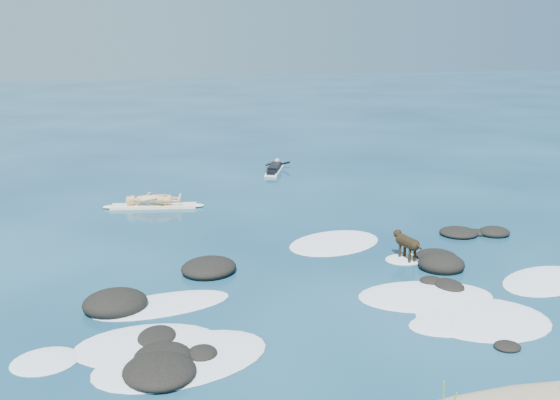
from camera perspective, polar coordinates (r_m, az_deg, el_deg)
name	(u,v)px	position (r m, az deg, el deg)	size (l,w,h in m)	color
ground	(309,274)	(15.94, 2.65, -6.77)	(160.00, 160.00, 0.00)	#0A2642
reef_rocks	(289,287)	(14.88, 0.85, -7.93)	(12.70, 7.32, 0.57)	black
breaking_foam	(338,304)	(14.24, 5.31, -9.47)	(13.76, 8.70, 0.12)	white
standing_surfer_rig	(153,186)	(22.24, -11.56, 1.30)	(3.50, 1.44, 2.03)	#FFF8CB
paddling_surfer_rig	(275,168)	(27.84, -0.50, 2.90)	(1.77, 2.49, 0.46)	white
dog	(406,242)	(17.03, 11.47, -3.78)	(0.38, 1.24, 0.78)	black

